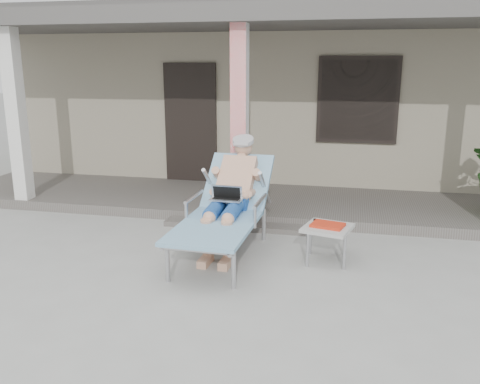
# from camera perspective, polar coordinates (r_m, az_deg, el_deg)

# --- Properties ---
(ground) EXTENTS (60.00, 60.00, 0.00)m
(ground) POSITION_cam_1_polar(r_m,az_deg,el_deg) (5.46, -4.96, -10.02)
(ground) COLOR #9E9E99
(ground) RESTS_ON ground
(house) EXTENTS (10.40, 5.40, 3.30)m
(house) POSITION_cam_1_polar(r_m,az_deg,el_deg) (11.36, 4.77, 11.31)
(house) COLOR gray
(house) RESTS_ON ground
(porch_deck) EXTENTS (10.00, 2.00, 0.15)m
(porch_deck) POSITION_cam_1_polar(r_m,az_deg,el_deg) (8.18, 1.24, -1.09)
(porch_deck) COLOR #605B56
(porch_deck) RESTS_ON ground
(porch_overhang) EXTENTS (10.00, 2.30, 2.85)m
(porch_overhang) POSITION_cam_1_polar(r_m,az_deg,el_deg) (7.86, 1.27, 18.25)
(porch_overhang) COLOR silver
(porch_overhang) RESTS_ON porch_deck
(porch_step) EXTENTS (2.00, 0.30, 0.07)m
(porch_step) POSITION_cam_1_polar(r_m,az_deg,el_deg) (7.12, -0.56, -3.77)
(porch_step) COLOR #605B56
(porch_step) RESTS_ON ground
(lounger) EXTENTS (0.89, 2.21, 1.42)m
(lounger) POSITION_cam_1_polar(r_m,az_deg,el_deg) (6.09, -1.38, 1.30)
(lounger) COLOR #B7B7BC
(lounger) RESTS_ON ground
(side_table) EXTENTS (0.62, 0.62, 0.46)m
(side_table) POSITION_cam_1_polar(r_m,az_deg,el_deg) (5.92, 9.80, -4.19)
(side_table) COLOR #ABABA6
(side_table) RESTS_ON ground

